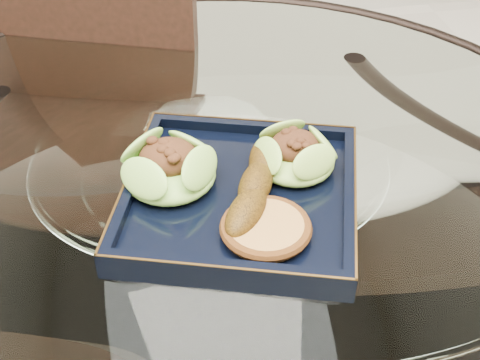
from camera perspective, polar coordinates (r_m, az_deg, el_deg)
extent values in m
cylinder|color=white|center=(0.84, -2.51, -0.62)|extent=(1.10, 1.10, 0.01)
torus|color=black|center=(0.84, -2.51, -0.62)|extent=(1.13, 1.13, 0.02)
cylinder|color=black|center=(1.35, 7.98, -4.16)|extent=(0.04, 0.04, 0.75)
cylinder|color=black|center=(1.31, -16.23, -7.16)|extent=(0.04, 0.04, 0.75)
cube|color=#321810|center=(1.25, -13.08, -5.76)|extent=(0.49, 0.49, 0.04)
cube|color=#321810|center=(1.23, -11.95, 8.09)|extent=(0.35, 0.15, 0.42)
cylinder|color=#321810|center=(1.57, -15.45, -6.54)|extent=(0.03, 0.03, 0.41)
cylinder|color=#321810|center=(1.47, -3.61, -8.37)|extent=(0.03, 0.03, 0.41)
cube|color=black|center=(0.79, 0.00, -1.68)|extent=(0.34, 0.34, 0.02)
ellipsoid|color=#6EA630|center=(0.79, -6.04, 0.89)|extent=(0.14, 0.14, 0.04)
ellipsoid|color=#5C8D28|center=(0.82, 4.70, 2.01)|extent=(0.11, 0.11, 0.04)
ellipsoid|color=#5A3909|center=(0.77, 1.35, -0.39)|extent=(0.11, 0.18, 0.03)
cylinder|color=#BB873E|center=(0.73, 2.21, -4.22)|extent=(0.09, 0.09, 0.02)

